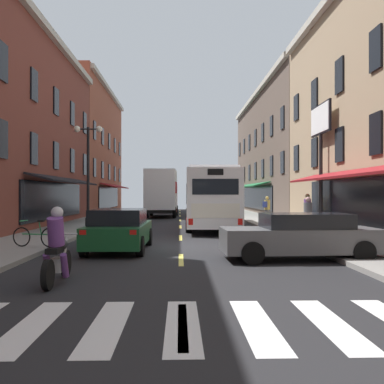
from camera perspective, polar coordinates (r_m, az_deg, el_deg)
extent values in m
cube|color=black|center=(16.72, -1.45, -7.05)|extent=(34.80, 80.00, 0.10)
cube|color=#DBCC4C|center=(6.87, -1.21, -16.53)|extent=(0.14, 2.40, 0.01)
cube|color=#DBCC4C|center=(13.24, -1.41, -8.62)|extent=(0.14, 2.40, 0.01)
cube|color=#DBCC4C|center=(19.69, -1.48, -5.86)|extent=(0.14, 2.40, 0.01)
cube|color=#DBCC4C|center=(26.17, -1.51, -4.47)|extent=(0.14, 2.40, 0.01)
cube|color=#DBCC4C|center=(32.65, -1.53, -3.62)|extent=(0.14, 2.40, 0.01)
cube|color=#DBCC4C|center=(39.14, -1.54, -3.06)|extent=(0.14, 2.40, 0.01)
cube|color=#DBCC4C|center=(45.64, -1.55, -2.66)|extent=(0.14, 2.40, 0.01)
cube|color=#DBCC4C|center=(52.13, -1.56, -2.36)|extent=(0.14, 2.40, 0.01)
cube|color=silver|center=(7.20, -19.71, -15.76)|extent=(0.50, 2.80, 0.01)
cube|color=silver|center=(6.95, -10.70, -16.34)|extent=(0.50, 2.80, 0.01)
cube|color=silver|center=(6.87, -1.21, -16.53)|extent=(0.50, 2.80, 0.01)
cube|color=silver|center=(6.97, 8.26, -16.30)|extent=(0.50, 2.80, 0.01)
cube|color=silver|center=(7.23, 17.21, -15.70)|extent=(0.50, 2.80, 0.01)
cube|color=gray|center=(17.70, -21.05, -6.26)|extent=(3.00, 80.00, 0.14)
cube|color=gray|center=(17.73, 18.11, -6.26)|extent=(3.00, 80.00, 0.14)
cube|color=#B2AD9E|center=(29.01, -16.84, 17.92)|extent=(0.44, 19.40, 0.40)
cube|color=black|center=(27.59, -16.99, -1.02)|extent=(0.10, 12.00, 2.10)
cube|color=black|center=(27.42, -15.55, 1.48)|extent=(1.38, 11.20, 0.44)
cube|color=black|center=(20.11, -23.07, 6.25)|extent=(0.10, 1.00, 1.60)
cube|color=black|center=(23.86, -19.54, 5.23)|extent=(0.10, 1.00, 1.60)
cube|color=black|center=(27.68, -16.98, 4.47)|extent=(0.10, 1.00, 1.60)
cube|color=black|center=(31.54, -15.05, 3.89)|extent=(0.10, 1.00, 1.60)
cube|color=black|center=(35.43, -13.54, 3.44)|extent=(0.10, 1.00, 1.60)
cube|color=black|center=(20.72, -23.05, 15.08)|extent=(0.10, 1.00, 1.60)
cube|color=black|center=(24.37, -19.53, 12.74)|extent=(0.10, 1.00, 1.60)
cube|color=black|center=(28.12, -16.97, 10.98)|extent=(0.10, 1.00, 1.60)
cube|color=black|center=(31.93, -15.04, 9.63)|extent=(0.10, 1.00, 1.60)
cube|color=black|center=(35.78, -13.54, 8.56)|extent=(0.10, 1.00, 1.60)
cube|color=brown|center=(48.17, -15.30, 5.13)|extent=(8.00, 19.90, 12.87)
cube|color=#B2AD9E|center=(48.33, -10.45, 12.42)|extent=(0.44, 19.40, 0.40)
cube|color=black|center=(47.17, -10.53, -0.70)|extent=(0.10, 12.00, 2.10)
cube|color=maroon|center=(47.07, -9.68, 0.76)|extent=(1.38, 11.20, 0.44)
cube|color=black|center=(39.35, -12.34, 3.07)|extent=(0.10, 1.00, 1.60)
cube|color=black|center=(43.28, -11.35, 2.77)|extent=(0.10, 1.00, 1.60)
cube|color=black|center=(47.22, -10.53, 2.52)|extent=(0.10, 1.00, 1.60)
cube|color=black|center=(51.17, -9.83, 2.30)|extent=(0.10, 1.00, 1.60)
cube|color=black|center=(55.13, -9.24, 2.12)|extent=(0.10, 1.00, 1.60)
cube|color=black|center=(39.66, -12.33, 7.69)|extent=(0.10, 1.00, 1.60)
cube|color=black|center=(43.57, -11.35, 6.98)|extent=(0.10, 1.00, 1.60)
cube|color=black|center=(47.48, -10.53, 6.38)|extent=(0.10, 1.00, 1.60)
cube|color=black|center=(51.41, -9.83, 5.87)|extent=(0.10, 1.00, 1.60)
cube|color=black|center=(55.36, -9.24, 5.43)|extent=(0.10, 1.00, 1.60)
cube|color=black|center=(18.18, 22.44, -1.43)|extent=(0.10, 16.00, 2.10)
cube|color=maroon|center=(17.92, 20.36, 2.39)|extent=(1.38, 14.93, 0.44)
cube|color=black|center=(18.32, 22.43, 6.89)|extent=(0.10, 1.00, 1.60)
cube|color=black|center=(21.83, 18.33, 5.74)|extent=(0.10, 1.00, 1.60)
cube|color=black|center=(25.42, 15.39, 4.89)|extent=(0.10, 1.00, 1.60)
cube|color=black|center=(29.08, 13.19, 4.24)|extent=(0.10, 1.00, 1.60)
cube|color=black|center=(18.98, 22.41, 16.52)|extent=(0.10, 1.00, 1.60)
cube|color=black|center=(22.39, 18.32, 13.91)|extent=(0.10, 1.00, 1.60)
cube|color=black|center=(25.91, 15.38, 11.95)|extent=(0.10, 1.00, 1.60)
cube|color=black|center=(29.50, 13.18, 10.45)|extent=(0.10, 1.00, 1.60)
cube|color=brown|center=(44.93, 13.20, 4.86)|extent=(8.00, 26.57, 11.84)
cube|color=#B2AD9E|center=(44.91, 8.02, 12.05)|extent=(0.44, 26.07, 0.40)
cube|color=black|center=(43.90, 8.10, -0.74)|extent=(0.10, 16.00, 2.10)
cube|color=#1E6638|center=(43.79, 7.19, 0.83)|extent=(1.38, 14.93, 0.44)
cube|color=black|center=(32.76, 11.48, 3.73)|extent=(0.10, 1.00, 1.60)
cube|color=black|center=(36.48, 10.13, 3.33)|extent=(0.10, 1.00, 1.60)
cube|color=black|center=(40.21, 9.02, 3.00)|extent=(0.10, 1.00, 1.60)
cube|color=black|center=(43.95, 8.10, 2.72)|extent=(0.10, 1.00, 1.60)
cube|color=black|center=(47.71, 7.33, 2.49)|extent=(0.10, 1.00, 1.60)
cube|color=black|center=(51.47, 6.67, 2.29)|extent=(0.10, 1.00, 1.60)
cube|color=black|center=(55.24, 6.10, 2.12)|extent=(0.10, 1.00, 1.60)
cube|color=black|center=(33.14, 11.48, 9.26)|extent=(0.10, 1.00, 1.60)
cube|color=black|center=(36.81, 10.12, 8.31)|extent=(0.10, 1.00, 1.60)
cube|color=black|center=(40.51, 9.02, 7.52)|extent=(0.10, 1.00, 1.60)
cube|color=black|center=(44.23, 8.10, 6.86)|extent=(0.10, 1.00, 1.60)
cube|color=black|center=(47.97, 7.33, 6.31)|extent=(0.10, 1.00, 1.60)
cube|color=black|center=(51.71, 6.67, 5.83)|extent=(0.10, 1.00, 1.60)
cube|color=black|center=(55.46, 6.10, 5.42)|extent=(0.10, 1.00, 1.60)
cylinder|color=black|center=(23.29, 16.13, 1.34)|extent=(0.18, 0.18, 4.86)
cylinder|color=black|center=(23.34, 16.14, -4.34)|extent=(0.40, 0.40, 0.24)
cube|color=black|center=(23.58, 16.12, 8.91)|extent=(0.10, 2.90, 1.51)
cube|color=white|center=(23.57, 15.98, 8.92)|extent=(0.04, 2.74, 1.35)
cube|color=white|center=(23.60, 16.26, 8.91)|extent=(0.04, 2.74, 1.35)
cube|color=white|center=(25.63, 2.19, -0.68)|extent=(2.77, 11.88, 2.77)
cube|color=silver|center=(25.66, 2.19, 2.56)|extent=(2.55, 10.68, 0.16)
cube|color=black|center=(25.93, 2.16, -0.23)|extent=(2.76, 9.48, 0.96)
cube|color=maroon|center=(25.67, 2.19, -3.21)|extent=(2.79, 11.48, 0.36)
cube|color=black|center=(31.50, 1.68, -0.23)|extent=(2.25, 0.16, 1.10)
cube|color=black|center=(19.76, 3.01, 0.68)|extent=(2.05, 0.16, 0.70)
cube|color=silver|center=(19.76, 3.01, -2.40)|extent=(2.15, 0.14, 0.64)
cube|color=black|center=(19.77, 3.01, 2.58)|extent=(0.70, 0.11, 0.28)
cube|color=red|center=(19.74, -0.17, -3.82)|extent=(0.20, 0.08, 0.28)
cube|color=red|center=(19.88, 6.17, -3.79)|extent=(0.20, 0.08, 0.28)
cylinder|color=black|center=(29.55, -0.45, -3.02)|extent=(0.32, 1.01, 1.00)
cylinder|color=black|center=(29.65, 4.10, -3.01)|extent=(0.32, 1.01, 1.00)
cylinder|color=black|center=(22.23, -0.42, -3.93)|extent=(0.32, 1.01, 1.00)
cylinder|color=black|center=(22.36, 5.63, -3.91)|extent=(0.32, 1.01, 1.00)
cube|color=#B21E19|center=(39.73, -3.60, -0.79)|extent=(2.37, 2.54, 2.40)
cube|color=black|center=(40.92, -3.49, 0.42)|extent=(2.00, 0.16, 0.80)
cube|color=white|center=(36.22, -3.96, 0.32)|extent=(2.53, 4.63, 3.16)
cube|color=maroon|center=(36.16, -2.03, 0.57)|extent=(0.14, 2.74, 0.90)
cube|color=black|center=(37.48, -3.83, -2.35)|extent=(2.10, 6.68, 0.24)
cylinder|color=black|center=(39.64, -5.21, -2.38)|extent=(0.31, 0.91, 0.90)
cylinder|color=black|center=(39.50, -2.03, -2.39)|extent=(0.31, 0.91, 0.90)
cylinder|color=black|center=(35.67, -5.80, -2.62)|extent=(0.31, 0.91, 0.90)
cylinder|color=black|center=(35.51, -2.27, -2.63)|extent=(0.31, 0.91, 0.90)
cube|color=#144723|center=(15.47, -9.24, -5.27)|extent=(1.91, 4.45, 0.67)
cube|color=black|center=(15.26, -9.34, -3.18)|extent=(1.71, 2.42, 0.54)
cube|color=red|center=(13.45, -13.76, -5.03)|extent=(0.20, 0.06, 0.14)
cube|color=red|center=(13.19, -7.53, -5.13)|extent=(0.20, 0.06, 0.14)
cylinder|color=black|center=(17.13, -11.35, -5.64)|extent=(0.23, 0.64, 0.64)
cylinder|color=black|center=(16.89, -5.56, -5.72)|extent=(0.23, 0.64, 0.64)
cylinder|color=black|center=(14.18, -13.65, -6.76)|extent=(0.23, 0.64, 0.64)
cylinder|color=black|center=(13.90, -6.65, -6.90)|extent=(0.23, 0.64, 0.64)
cube|color=silver|center=(46.45, -3.05, -1.90)|extent=(1.84, 4.57, 0.69)
cube|color=black|center=(46.26, -3.06, -1.22)|extent=(1.64, 2.48, 0.49)
cube|color=red|center=(44.24, -4.08, -1.67)|extent=(0.20, 0.06, 0.14)
cube|color=red|center=(44.17, -2.27, -1.67)|extent=(0.20, 0.06, 0.14)
cylinder|color=black|center=(48.06, -3.96, -2.16)|extent=(0.23, 0.64, 0.64)
cylinder|color=black|center=(48.00, -1.98, -2.16)|extent=(0.23, 0.64, 0.64)
cylinder|color=black|center=(44.94, -4.19, -2.29)|extent=(0.23, 0.64, 0.64)
cylinder|color=black|center=(44.86, -2.08, -2.30)|extent=(0.23, 0.64, 0.64)
cube|color=#515154|center=(13.49, 13.54, -5.96)|extent=(4.58, 1.96, 0.69)
cube|color=black|center=(13.50, 14.27, -3.64)|extent=(2.50, 1.71, 0.46)
cube|color=red|center=(14.93, 20.95, -4.45)|extent=(0.07, 0.20, 0.14)
cylinder|color=black|center=(12.32, 7.76, -7.75)|extent=(0.65, 0.25, 0.64)
cylinder|color=black|center=(13.95, 6.35, -6.87)|extent=(0.65, 0.25, 0.64)
cylinder|color=black|center=(13.31, 21.10, -7.18)|extent=(0.65, 0.25, 0.64)
cylinder|color=black|center=(14.83, 18.34, -6.47)|extent=(0.65, 0.25, 0.64)
cylinder|color=black|center=(10.90, -15.78, -8.79)|extent=(0.10, 0.62, 0.62)
cylinder|color=black|center=(9.52, -17.94, -10.04)|extent=(0.12, 0.62, 0.62)
cylinder|color=#B2B2B7|center=(10.74, -15.94, -7.30)|extent=(0.07, 0.33, 0.68)
ellipsoid|color=black|center=(10.31, -16.52, -6.48)|extent=(0.32, 0.56, 0.28)
cube|color=black|center=(9.93, -17.12, -7.12)|extent=(0.26, 0.56, 0.12)
cube|color=#B2B2B7|center=(10.19, -16.79, -8.88)|extent=(0.24, 0.40, 0.30)
cylinder|color=#B2B2B7|center=(10.60, -16.07, -5.17)|extent=(0.62, 0.04, 0.04)
cylinder|color=#66387F|center=(9.96, -17.01, -4.85)|extent=(0.34, 0.46, 0.66)
sphere|color=#B2B2B7|center=(10.04, -16.84, -2.53)|extent=(0.26, 0.26, 0.26)
cylinder|color=#66387F|center=(10.13, -17.96, -8.93)|extent=(0.14, 0.36, 0.56)
cylinder|color=#66387F|center=(10.03, -15.96, -9.02)|extent=(0.14, 0.36, 0.56)
torus|color=black|center=(16.30, -20.93, -5.37)|extent=(0.66, 0.20, 0.66)
torus|color=black|center=(15.76, -17.72, -5.55)|extent=(0.66, 0.20, 0.66)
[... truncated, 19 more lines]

